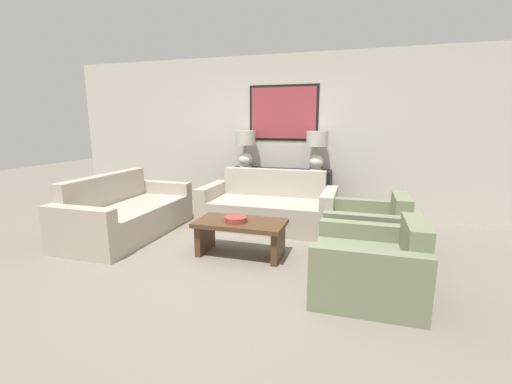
{
  "coord_description": "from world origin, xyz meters",
  "views": [
    {
      "loc": [
        1.26,
        -3.34,
        1.54
      ],
      "look_at": [
        -0.01,
        0.86,
        0.65
      ],
      "focal_mm": 24.0,
      "sensor_mm": 36.0,
      "label": 1
    }
  ],
  "objects_px": {
    "couch_by_back_wall": "(269,208)",
    "couch_by_side": "(126,215)",
    "armchair_near_camera": "(370,267)",
    "console_table": "(279,192)",
    "armchair_near_back_wall": "(368,231)",
    "decorative_bowl": "(236,219)",
    "table_lamp_left": "(246,145)",
    "table_lamp_right": "(317,147)",
    "coffee_table": "(240,231)"
  },
  "relations": [
    {
      "from": "couch_by_back_wall",
      "to": "decorative_bowl",
      "type": "xyz_separation_m",
      "value": [
        -0.06,
        -1.26,
        0.17
      ]
    },
    {
      "from": "armchair_near_back_wall",
      "to": "armchair_near_camera",
      "type": "relative_size",
      "value": 1.0
    },
    {
      "from": "table_lamp_right",
      "to": "couch_by_back_wall",
      "type": "bearing_deg",
      "value": -129.8
    },
    {
      "from": "decorative_bowl",
      "to": "armchair_near_camera",
      "type": "height_order",
      "value": "armchair_near_camera"
    },
    {
      "from": "table_lamp_right",
      "to": "couch_by_back_wall",
      "type": "height_order",
      "value": "table_lamp_right"
    },
    {
      "from": "console_table",
      "to": "armchair_near_back_wall",
      "type": "bearing_deg",
      "value": -44.57
    },
    {
      "from": "table_lamp_right",
      "to": "couch_by_back_wall",
      "type": "xyz_separation_m",
      "value": [
        -0.6,
        -0.72,
        -0.89
      ]
    },
    {
      "from": "table_lamp_left",
      "to": "armchair_near_back_wall",
      "type": "distance_m",
      "value": 2.62
    },
    {
      "from": "coffee_table",
      "to": "armchair_near_back_wall",
      "type": "bearing_deg",
      "value": 21.0
    },
    {
      "from": "table_lamp_right",
      "to": "coffee_table",
      "type": "height_order",
      "value": "table_lamp_right"
    },
    {
      "from": "decorative_bowl",
      "to": "table_lamp_left",
      "type": "bearing_deg",
      "value": 105.3
    },
    {
      "from": "decorative_bowl",
      "to": "armchair_near_camera",
      "type": "bearing_deg",
      "value": -19.17
    },
    {
      "from": "couch_by_back_wall",
      "to": "couch_by_side",
      "type": "xyz_separation_m",
      "value": [
        -1.81,
        -0.93,
        0.0
      ]
    },
    {
      "from": "console_table",
      "to": "coffee_table",
      "type": "relative_size",
      "value": 1.63
    },
    {
      "from": "table_lamp_right",
      "to": "couch_by_side",
      "type": "xyz_separation_m",
      "value": [
        -2.41,
        -1.66,
        -0.89
      ]
    },
    {
      "from": "table_lamp_right",
      "to": "couch_by_side",
      "type": "height_order",
      "value": "table_lamp_right"
    },
    {
      "from": "console_table",
      "to": "armchair_near_back_wall",
      "type": "xyz_separation_m",
      "value": [
        1.42,
        -1.4,
        -0.13
      ]
    },
    {
      "from": "console_table",
      "to": "couch_by_back_wall",
      "type": "xyz_separation_m",
      "value": [
        0.0,
        -0.72,
        -0.11
      ]
    },
    {
      "from": "table_lamp_right",
      "to": "armchair_near_back_wall",
      "type": "bearing_deg",
      "value": -59.74
    },
    {
      "from": "table_lamp_right",
      "to": "coffee_table",
      "type": "relative_size",
      "value": 0.61
    },
    {
      "from": "decorative_bowl",
      "to": "couch_by_side",
      "type": "bearing_deg",
      "value": 169.43
    },
    {
      "from": "decorative_bowl",
      "to": "coffee_table",
      "type": "bearing_deg",
      "value": 41.17
    },
    {
      "from": "table_lamp_left",
      "to": "table_lamp_right",
      "type": "height_order",
      "value": "same"
    },
    {
      "from": "coffee_table",
      "to": "decorative_bowl",
      "type": "xyz_separation_m",
      "value": [
        -0.04,
        -0.04,
        0.15
      ]
    },
    {
      "from": "table_lamp_left",
      "to": "table_lamp_right",
      "type": "bearing_deg",
      "value": 0.0
    },
    {
      "from": "console_table",
      "to": "table_lamp_left",
      "type": "xyz_separation_m",
      "value": [
        -0.6,
        0.0,
        0.78
      ]
    },
    {
      "from": "couch_by_side",
      "to": "armchair_near_camera",
      "type": "relative_size",
      "value": 2.09
    },
    {
      "from": "console_table",
      "to": "decorative_bowl",
      "type": "distance_m",
      "value": 1.99
    },
    {
      "from": "table_lamp_left",
      "to": "couch_by_side",
      "type": "bearing_deg",
      "value": -126.11
    },
    {
      "from": "couch_by_side",
      "to": "armchair_near_camera",
      "type": "distance_m",
      "value": 3.34
    },
    {
      "from": "armchair_near_camera",
      "to": "coffee_table",
      "type": "bearing_deg",
      "value": 159.0
    },
    {
      "from": "couch_by_back_wall",
      "to": "armchair_near_back_wall",
      "type": "relative_size",
      "value": 2.09
    },
    {
      "from": "couch_by_back_wall",
      "to": "coffee_table",
      "type": "bearing_deg",
      "value": -90.82
    },
    {
      "from": "coffee_table",
      "to": "armchair_near_camera",
      "type": "height_order",
      "value": "armchair_near_camera"
    },
    {
      "from": "console_table",
      "to": "table_lamp_right",
      "type": "distance_m",
      "value": 0.98
    },
    {
      "from": "console_table",
      "to": "coffee_table",
      "type": "distance_m",
      "value": 1.95
    },
    {
      "from": "armchair_near_camera",
      "to": "console_table",
      "type": "bearing_deg",
      "value": 119.57
    },
    {
      "from": "couch_by_back_wall",
      "to": "armchair_near_camera",
      "type": "xyz_separation_m",
      "value": [
        1.42,
        -1.77,
        -0.02
      ]
    },
    {
      "from": "console_table",
      "to": "armchair_near_camera",
      "type": "relative_size",
      "value": 1.81
    },
    {
      "from": "couch_by_back_wall",
      "to": "couch_by_side",
      "type": "height_order",
      "value": "same"
    },
    {
      "from": "table_lamp_right",
      "to": "armchair_near_camera",
      "type": "bearing_deg",
      "value": -71.94
    },
    {
      "from": "console_table",
      "to": "armchair_near_back_wall",
      "type": "distance_m",
      "value": 1.99
    },
    {
      "from": "couch_by_side",
      "to": "armchair_near_camera",
      "type": "xyz_separation_m",
      "value": [
        3.23,
        -0.84,
        -0.02
      ]
    },
    {
      "from": "armchair_near_back_wall",
      "to": "decorative_bowl",
      "type": "bearing_deg",
      "value": -158.3
    },
    {
      "from": "couch_by_side",
      "to": "decorative_bowl",
      "type": "relative_size",
      "value": 7.48
    },
    {
      "from": "coffee_table",
      "to": "armchair_near_camera",
      "type": "bearing_deg",
      "value": -21.0
    },
    {
      "from": "table_lamp_left",
      "to": "coffee_table",
      "type": "height_order",
      "value": "table_lamp_left"
    },
    {
      "from": "table_lamp_left",
      "to": "armchair_near_camera",
      "type": "height_order",
      "value": "table_lamp_left"
    },
    {
      "from": "coffee_table",
      "to": "table_lamp_right",
      "type": "bearing_deg",
      "value": 72.33
    },
    {
      "from": "armchair_near_back_wall",
      "to": "armchair_near_camera",
      "type": "bearing_deg",
      "value": -90.0
    }
  ]
}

